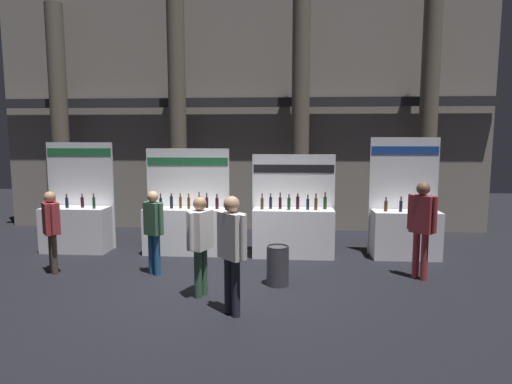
# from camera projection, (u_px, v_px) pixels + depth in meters

# --- Properties ---
(ground_plane) EXTENTS (26.82, 26.82, 0.00)m
(ground_plane) POSITION_uv_depth(u_px,v_px,m) (213.00, 286.00, 7.69)
(ground_plane) COLOR black
(hall_colonnade) EXTENTS (13.41, 1.15, 6.37)m
(hall_colonnade) POSITION_uv_depth(u_px,v_px,m) (241.00, 116.00, 11.97)
(hall_colonnade) COLOR gray
(hall_colonnade) RESTS_ON ground_plane
(exhibitor_booth_0) EXTENTS (1.55, 0.66, 2.46)m
(exhibitor_booth_0) POSITION_uv_depth(u_px,v_px,m) (77.00, 224.00, 9.96)
(exhibitor_booth_0) COLOR white
(exhibitor_booth_0) RESTS_ON ground_plane
(exhibitor_booth_1) EXTENTS (1.89, 0.66, 2.33)m
(exhibitor_booth_1) POSITION_uv_depth(u_px,v_px,m) (186.00, 226.00, 9.80)
(exhibitor_booth_1) COLOR white
(exhibitor_booth_1) RESTS_ON ground_plane
(exhibitor_booth_2) EXTENTS (1.82, 0.66, 2.21)m
(exhibitor_booth_2) POSITION_uv_depth(u_px,v_px,m) (293.00, 229.00, 9.55)
(exhibitor_booth_2) COLOR white
(exhibitor_booth_2) RESTS_ON ground_plane
(exhibitor_booth_3) EXTENTS (1.47, 0.66, 2.58)m
(exhibitor_booth_3) POSITION_uv_depth(u_px,v_px,m) (405.00, 228.00, 9.43)
(exhibitor_booth_3) COLOR white
(exhibitor_booth_3) RESTS_ON ground_plane
(trash_bin) EXTENTS (0.39, 0.39, 0.70)m
(trash_bin) POSITION_uv_depth(u_px,v_px,m) (278.00, 265.00, 7.69)
(trash_bin) COLOR #38383D
(trash_bin) RESTS_ON ground_plane
(visitor_0) EXTENTS (0.42, 0.42, 1.79)m
(visitor_0) POSITION_uv_depth(u_px,v_px,m) (422.00, 222.00, 7.91)
(visitor_0) COLOR maroon
(visitor_0) RESTS_ON ground_plane
(visitor_2) EXTENTS (0.39, 0.54, 1.64)m
(visitor_2) POSITION_uv_depth(u_px,v_px,m) (200.00, 237.00, 7.07)
(visitor_2) COLOR #33563D
(visitor_2) RESTS_ON ground_plane
(visitor_3) EXTENTS (0.45, 0.45, 1.76)m
(visitor_3) POSITION_uv_depth(u_px,v_px,m) (232.00, 244.00, 6.30)
(visitor_3) COLOR #23232D
(visitor_3) RESTS_ON ground_plane
(visitor_5) EXTENTS (0.41, 0.42, 1.58)m
(visitor_5) POSITION_uv_depth(u_px,v_px,m) (51.00, 225.00, 8.30)
(visitor_5) COLOR #47382D
(visitor_5) RESTS_ON ground_plane
(visitor_6) EXTENTS (0.44, 0.35, 1.60)m
(visitor_6) POSITION_uv_depth(u_px,v_px,m) (154.00, 226.00, 8.20)
(visitor_6) COLOR navy
(visitor_6) RESTS_ON ground_plane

